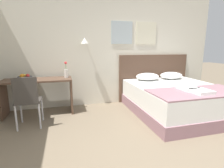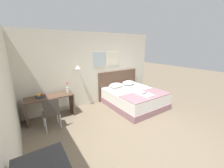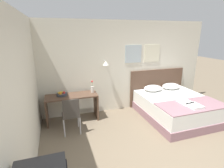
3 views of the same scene
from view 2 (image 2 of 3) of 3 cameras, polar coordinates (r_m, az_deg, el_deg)
name	(u,v)px [view 2 (image 2 of 3)]	position (r m, az deg, el deg)	size (l,w,h in m)	color
ground_plane	(147,145)	(3.51, 14.19, -23.52)	(24.00, 24.00, 0.00)	#756651
wall_back	(91,70)	(5.14, -8.89, 5.90)	(5.53, 0.31, 2.65)	beige
wall_left	(0,133)	(1.90, -39.21, -15.47)	(0.06, 5.83, 2.65)	beige
bed	(134,98)	(5.22, 9.13, -5.84)	(1.75, 1.98, 0.59)	gray
headboard	(118,84)	(5.87, 2.53, -0.14)	(1.87, 0.06, 1.18)	brown
pillow_left	(116,85)	(5.43, 1.61, -0.49)	(0.57, 0.43, 0.17)	white
pillow_right	(128,83)	(5.81, 6.84, 0.50)	(0.57, 0.43, 0.17)	white
throw_blanket	(146,95)	(4.73, 13.98, -4.40)	(1.70, 0.79, 0.02)	gray
folded_towel_near_foot	(141,93)	(4.73, 11.91, -3.73)	(0.27, 0.35, 0.06)	white
folded_towel_mid_bed	(148,95)	(4.59, 14.77, -4.54)	(0.30, 0.31, 0.06)	white
desk	(50,103)	(4.59, -24.32, -7.05)	(1.34, 0.52, 0.73)	brown
desk_chair	(51,112)	(3.98, -23.90, -10.44)	(0.40, 0.40, 0.90)	#3D3833
fruit_bowl	(40,96)	(4.54, -27.76, -4.40)	(0.28, 0.28, 0.12)	#333842
flower_vase	(68,89)	(4.64, -17.97, -1.91)	(0.08, 0.08, 0.34)	silver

